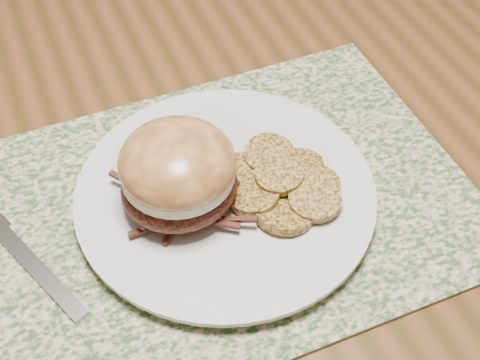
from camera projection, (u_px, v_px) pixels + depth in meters
name	position (u px, v px, depth m)	size (l,w,h in m)	color
dining_table	(111.00, 253.00, 0.68)	(1.50, 0.90, 0.75)	brown
placemat	(227.00, 203.00, 0.62)	(0.45, 0.33, 0.00)	#33542B
dinner_plate	(225.00, 195.00, 0.62)	(0.26, 0.26, 0.02)	silver
pork_sandwich	(178.00, 173.00, 0.57)	(0.13, 0.12, 0.08)	black
roasted_potatoes	(282.00, 183.00, 0.61)	(0.12, 0.13, 0.03)	#B07A34
fork	(23.00, 254.00, 0.58)	(0.08, 0.17, 0.00)	#B6B6BD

